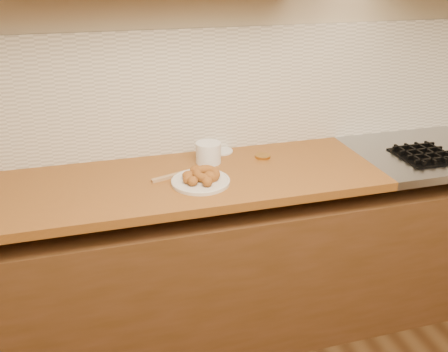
{
  "coord_description": "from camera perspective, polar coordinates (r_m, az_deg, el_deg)",
  "views": [
    {
      "loc": [
        -0.73,
        -0.21,
        1.79
      ],
      "look_at": [
        -0.23,
        1.59,
        0.93
      ],
      "focal_mm": 38.0,
      "sensor_mm": 36.0,
      "label": 1
    }
  ],
  "objects": [
    {
      "name": "base_cabinet",
      "position": [
        2.47,
        4.64,
        -9.91
      ],
      "size": [
        3.6,
        0.6,
        0.77
      ],
      "primitive_type": "cube",
      "color": "brown",
      "rests_on": "floor"
    },
    {
      "name": "butcher_block",
      "position": [
        2.11,
        -11.74,
        -1.38
      ],
      "size": [
        2.3,
        0.62,
        0.04
      ],
      "primitive_type": "cube",
      "color": "#955824",
      "rests_on": "base_cabinet"
    },
    {
      "name": "donut_plate",
      "position": [
        2.06,
        -2.83,
        -0.66
      ],
      "size": [
        0.26,
        0.26,
        0.01
      ],
      "primitive_type": "cylinder",
      "color": "beige",
      "rests_on": "butcher_block"
    },
    {
      "name": "wall_back",
      "position": [
        2.37,
        2.85,
        14.01
      ],
      "size": [
        4.0,
        0.02,
        2.7
      ],
      "primitive_type": "cube",
      "color": "#C5B895",
      "rests_on": "ground"
    },
    {
      "name": "tub_lid",
      "position": [
        2.4,
        -0.37,
        3.02
      ],
      "size": [
        0.12,
        0.12,
        0.01
      ],
      "primitive_type": "cylinder",
      "rotation": [
        0.0,
        0.0,
        0.02
      ],
      "color": "silver",
      "rests_on": "butcher_block"
    },
    {
      "name": "brass_jar_lid",
      "position": [
        2.33,
        4.68,
        2.38
      ],
      "size": [
        0.1,
        0.1,
        0.01
      ],
      "primitive_type": "cylinder",
      "rotation": [
        0.0,
        0.0,
        -0.34
      ],
      "color": "#B07C2E",
      "rests_on": "butcher_block"
    },
    {
      "name": "backsplash",
      "position": [
        2.39,
        2.87,
        10.43
      ],
      "size": [
        3.6,
        0.02,
        0.6
      ],
      "primitive_type": "cube",
      "color": "silver",
      "rests_on": "wall_back"
    },
    {
      "name": "fried_dough_chunks",
      "position": [
        2.04,
        -3.14,
        -0.09
      ],
      "size": [
        0.16,
        0.2,
        0.05
      ],
      "color": "#9B541D",
      "rests_on": "donut_plate"
    },
    {
      "name": "ring_donut",
      "position": [
        2.06,
        -2.17,
        0.25
      ],
      "size": [
        0.17,
        0.17,
        0.05
      ],
      "primitive_type": "torus",
      "rotation": [
        0.1,
        0.0,
        0.62
      ],
      "color": "#9B541D",
      "rests_on": "donut_plate"
    },
    {
      "name": "wooden_utensil",
      "position": [
        2.12,
        -6.53,
        -0.07
      ],
      "size": [
        0.17,
        0.08,
        0.01
      ],
      "primitive_type": "cube",
      "rotation": [
        0.0,
        0.0,
        0.32
      ],
      "color": "#A88256",
      "rests_on": "butcher_block"
    },
    {
      "name": "plastic_tub",
      "position": [
        2.25,
        -1.89,
        2.82
      ],
      "size": [
        0.13,
        0.13,
        0.1
      ],
      "primitive_type": "cylinder",
      "rotation": [
        0.0,
        0.0,
        0.12
      ],
      "color": "silver",
      "rests_on": "butcher_block"
    }
  ]
}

